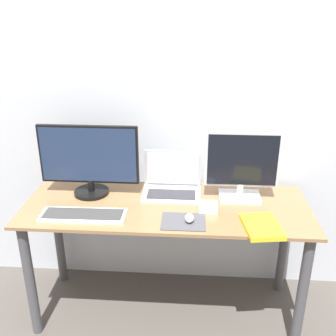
{
  "coord_description": "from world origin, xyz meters",
  "views": [
    {
      "loc": [
        0.14,
        -1.6,
        1.73
      ],
      "look_at": [
        0.01,
        0.34,
        0.92
      ],
      "focal_mm": 42.0,
      "sensor_mm": 36.0,
      "label": 1
    }
  ],
  "objects_px": {
    "mouse": "(189,218)",
    "book": "(262,227)",
    "monitor_right": "(242,166)",
    "power_brick": "(208,207)",
    "keyboard": "(83,215)",
    "laptop": "(172,183)",
    "monitor_left": "(89,160)"
  },
  "relations": [
    {
      "from": "mouse",
      "to": "monitor_left",
      "type": "bearing_deg",
      "value": 153.49
    },
    {
      "from": "mouse",
      "to": "laptop",
      "type": "bearing_deg",
      "value": 108.11
    },
    {
      "from": "monitor_right",
      "to": "laptop",
      "type": "relative_size",
      "value": 1.21
    },
    {
      "from": "monitor_left",
      "to": "monitor_right",
      "type": "xyz_separation_m",
      "value": [
        0.85,
        -0.0,
        -0.02
      ]
    },
    {
      "from": "book",
      "to": "keyboard",
      "type": "bearing_deg",
      "value": 176.37
    },
    {
      "from": "laptop",
      "to": "mouse",
      "type": "bearing_deg",
      "value": -71.89
    },
    {
      "from": "laptop",
      "to": "power_brick",
      "type": "distance_m",
      "value": 0.29
    },
    {
      "from": "monitor_right",
      "to": "power_brick",
      "type": "relative_size",
      "value": 4.12
    },
    {
      "from": "monitor_right",
      "to": "laptop",
      "type": "distance_m",
      "value": 0.41
    },
    {
      "from": "mouse",
      "to": "book",
      "type": "height_order",
      "value": "mouse"
    },
    {
      "from": "mouse",
      "to": "power_brick",
      "type": "xyz_separation_m",
      "value": [
        0.1,
        0.13,
        -0.0
      ]
    },
    {
      "from": "book",
      "to": "monitor_left",
      "type": "bearing_deg",
      "value": 160.63
    },
    {
      "from": "monitor_left",
      "to": "power_brick",
      "type": "height_order",
      "value": "monitor_left"
    },
    {
      "from": "keyboard",
      "to": "power_brick",
      "type": "height_order",
      "value": "power_brick"
    },
    {
      "from": "monitor_left",
      "to": "power_brick",
      "type": "relative_size",
      "value": 5.73
    },
    {
      "from": "power_brick",
      "to": "monitor_right",
      "type": "bearing_deg",
      "value": 41.32
    },
    {
      "from": "mouse",
      "to": "power_brick",
      "type": "bearing_deg",
      "value": 52.54
    },
    {
      "from": "monitor_right",
      "to": "keyboard",
      "type": "xyz_separation_m",
      "value": [
        -0.82,
        -0.27,
        -0.19
      ]
    },
    {
      "from": "book",
      "to": "power_brick",
      "type": "bearing_deg",
      "value": 147.06
    },
    {
      "from": "monitor_right",
      "to": "book",
      "type": "relative_size",
      "value": 1.59
    },
    {
      "from": "mouse",
      "to": "book",
      "type": "xyz_separation_m",
      "value": [
        0.35,
        -0.04,
        -0.01
      ]
    },
    {
      "from": "monitor_right",
      "to": "book",
      "type": "bearing_deg",
      "value": -76.78
    },
    {
      "from": "monitor_right",
      "to": "laptop",
      "type": "bearing_deg",
      "value": 173.42
    },
    {
      "from": "laptop",
      "to": "keyboard",
      "type": "relative_size",
      "value": 0.75
    },
    {
      "from": "laptop",
      "to": "power_brick",
      "type": "bearing_deg",
      "value": -44.82
    },
    {
      "from": "monitor_left",
      "to": "power_brick",
      "type": "xyz_separation_m",
      "value": [
        0.67,
        -0.16,
        -0.19
      ]
    },
    {
      "from": "keyboard",
      "to": "book",
      "type": "height_order",
      "value": "book"
    },
    {
      "from": "laptop",
      "to": "mouse",
      "type": "relative_size",
      "value": 4.44
    },
    {
      "from": "power_brick",
      "to": "keyboard",
      "type": "bearing_deg",
      "value": -170.37
    },
    {
      "from": "monitor_right",
      "to": "mouse",
      "type": "distance_m",
      "value": 0.43
    },
    {
      "from": "mouse",
      "to": "book",
      "type": "distance_m",
      "value": 0.36
    },
    {
      "from": "book",
      "to": "power_brick",
      "type": "relative_size",
      "value": 2.59
    }
  ]
}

